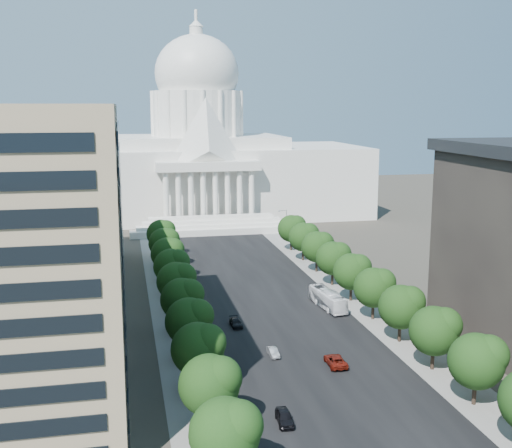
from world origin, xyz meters
TOP-DOWN VIEW (x-y plane):
  - road_asphalt at (0.00, 90.00)m, footprint 30.00×260.00m
  - sidewalk_left at (-19.00, 90.00)m, footprint 8.00×260.00m
  - sidewalk_right at (19.00, 90.00)m, footprint 8.00×260.00m
  - capitol at (0.00, 184.89)m, footprint 120.00×56.00m
  - office_block_left_far at (-48.00, 100.00)m, footprint 38.00×52.00m
  - tree_l_a at (-17.66, 11.81)m, footprint 7.79×7.60m
  - tree_l_b at (-17.66, 23.81)m, footprint 7.79×7.60m
  - tree_l_c at (-17.66, 35.81)m, footprint 7.79×7.60m
  - tree_l_d at (-17.66, 47.81)m, footprint 7.79×7.60m
  - tree_l_e at (-17.66, 59.81)m, footprint 7.79×7.60m
  - tree_l_f at (-17.66, 71.81)m, footprint 7.79×7.60m
  - tree_l_g at (-17.66, 83.81)m, footprint 7.79×7.60m
  - tree_l_h at (-17.66, 95.81)m, footprint 7.79×7.60m
  - tree_l_i at (-17.66, 107.81)m, footprint 7.79×7.60m
  - tree_l_j at (-17.66, 119.81)m, footprint 7.79×7.60m
  - tree_r_b at (18.34, 23.81)m, footprint 7.79×7.60m
  - tree_r_c at (18.34, 35.81)m, footprint 7.79×7.60m
  - tree_r_d at (18.34, 47.81)m, footprint 7.79×7.60m
  - tree_r_e at (18.34, 59.81)m, footprint 7.79×7.60m
  - tree_r_f at (18.34, 71.81)m, footprint 7.79×7.60m
  - tree_r_g at (18.34, 83.81)m, footprint 7.79×7.60m
  - tree_r_h at (18.34, 95.81)m, footprint 7.79×7.60m
  - tree_r_i at (18.34, 107.81)m, footprint 7.79×7.60m
  - tree_r_j at (18.34, 119.81)m, footprint 7.79×7.60m
  - streetlight_b at (19.90, 35.00)m, footprint 2.61×0.44m
  - streetlight_c at (19.90, 60.00)m, footprint 2.61×0.44m
  - streetlight_d at (19.90, 85.00)m, footprint 2.61×0.44m
  - streetlight_e at (19.90, 110.00)m, footprint 2.61×0.44m
  - streetlight_f at (19.90, 135.00)m, footprint 2.61×0.44m
  - car_dark_a at (-8.42, 24.06)m, footprint 2.23×4.93m
  - car_silver at (-4.68, 46.09)m, footprint 1.52×3.97m
  - car_red at (3.91, 40.30)m, footprint 2.86×5.88m
  - car_dark_b at (-8.10, 61.21)m, footprint 2.10×4.77m
  - car_parked at (-14.00, 26.67)m, footprint 2.29×4.83m
  - city_bus at (11.77, 68.33)m, footprint 4.33×13.06m

SIDE VIEW (x-z plane):
  - road_asphalt at x=0.00m, z-range -0.01..0.01m
  - sidewalk_left at x=-19.00m, z-range -0.01..0.01m
  - sidewalk_right at x=19.00m, z-range -0.01..0.01m
  - car_silver at x=-4.68m, z-range 0.00..1.29m
  - car_dark_b at x=-8.10m, z-range 0.00..1.36m
  - car_parked at x=-14.00m, z-range 0.00..1.60m
  - car_red at x=3.91m, z-range 0.00..1.61m
  - car_dark_a at x=-8.42m, z-range 0.00..1.64m
  - city_bus at x=11.77m, z-range 0.00..3.57m
  - streetlight_b at x=19.90m, z-range 1.32..10.32m
  - streetlight_c at x=19.90m, z-range 1.32..10.32m
  - streetlight_d at x=19.90m, z-range 1.32..10.32m
  - streetlight_e at x=19.90m, z-range 1.32..10.32m
  - streetlight_f at x=19.90m, z-range 1.32..10.32m
  - tree_l_a at x=-17.66m, z-range 1.47..11.44m
  - tree_l_b at x=-17.66m, z-range 1.47..11.44m
  - tree_l_c at x=-17.66m, z-range 1.47..11.44m
  - tree_l_d at x=-17.66m, z-range 1.47..11.44m
  - tree_l_e at x=-17.66m, z-range 1.47..11.44m
  - tree_l_f at x=-17.66m, z-range 1.47..11.44m
  - tree_l_g at x=-17.66m, z-range 1.47..11.44m
  - tree_l_h at x=-17.66m, z-range 1.47..11.44m
  - tree_l_i at x=-17.66m, z-range 1.47..11.44m
  - tree_l_j at x=-17.66m, z-range 1.47..11.44m
  - tree_r_b at x=18.34m, z-range 1.47..11.44m
  - tree_r_c at x=18.34m, z-range 1.47..11.44m
  - tree_r_d at x=18.34m, z-range 1.47..11.44m
  - tree_r_e at x=18.34m, z-range 1.47..11.44m
  - tree_r_f at x=18.34m, z-range 1.47..11.44m
  - tree_r_g at x=18.34m, z-range 1.47..11.44m
  - tree_r_h at x=18.34m, z-range 1.47..11.44m
  - tree_r_i at x=18.34m, z-range 1.47..11.44m
  - tree_r_j at x=18.34m, z-range 1.47..11.44m
  - office_block_left_far at x=-48.00m, z-range 0.00..30.00m
  - capitol at x=0.00m, z-range -16.49..56.51m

